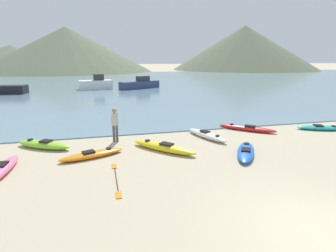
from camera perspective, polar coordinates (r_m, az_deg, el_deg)
name	(u,v)px	position (r m, az deg, el deg)	size (l,w,h in m)	color
ground_plane	(321,234)	(7.89, 30.42, -19.69)	(400.00, 400.00, 0.00)	tan
bay_water	(130,82)	(49.58, -8.18, 9.56)	(160.00, 70.00, 0.06)	slate
far_hill_left	(11,58)	(100.08, -30.94, 12.50)	(44.66, 44.66, 8.33)	#5B664C
far_hill_midleft	(67,49)	(94.79, -21.12, 15.31)	(54.89, 54.89, 14.13)	#5B664C
far_hill_midright	(244,48)	(107.52, 16.22, 16.03)	(53.79, 53.79, 16.15)	#5B664C
far_hill_right	(243,53)	(109.50, 16.04, 14.94)	(38.26, 38.26, 12.10)	#5B664C
kayak_on_sand_0	(247,128)	(16.31, 16.84, -0.45)	(2.94, 2.73, 0.33)	red
kayak_on_sand_1	(164,147)	(12.25, -0.96, -4.60)	(2.85, 2.93, 0.38)	yellow
kayak_on_sand_2	(92,154)	(11.92, -16.22, -5.95)	(2.86, 1.56, 0.30)	orange
kayak_on_sand_3	(44,144)	(13.92, -25.38, -3.65)	(2.87, 2.12, 0.40)	#8CCC2D
kayak_on_sand_4	(246,152)	(12.28, 16.58, -5.36)	(2.10, 2.78, 0.31)	blue
kayak_on_sand_5	(320,128)	(18.27, 30.23, -0.31)	(2.81, 1.67, 0.30)	teal
kayak_on_sand_6	(1,170)	(11.63, -32.61, -8.10)	(0.81, 3.07, 0.37)	#E5668C
kayak_on_sand_7	(207,135)	(14.34, 8.44, -1.93)	(1.60, 2.96, 0.36)	white
person_near_waterline	(115,123)	(13.53, -11.49, 0.66)	(0.36, 0.31, 1.76)	#4C4C4C
moored_boat_0	(140,84)	(37.83, -6.12, 9.08)	(6.01, 4.22, 1.70)	navy
moored_boat_3	(0,90)	(37.50, -32.70, 6.69)	(6.05, 2.57, 1.00)	black
moored_boat_4	(96,84)	(38.03, -15.39, 8.85)	(4.62, 2.60, 2.03)	white
loose_paddle	(116,179)	(9.69, -11.19, -11.23)	(0.21, 2.78, 0.03)	black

